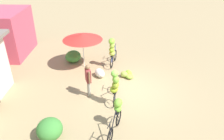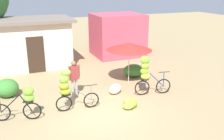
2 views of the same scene
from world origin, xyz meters
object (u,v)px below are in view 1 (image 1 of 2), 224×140
Objects in this scene: bicycle_leftmost at (117,114)px; bicycle_center_loaded at (112,50)px; shop_pink at (4,33)px; produce_sack at (100,73)px; market_umbrella at (82,37)px; banana_pile_on_ground at (127,75)px; person_vendor at (88,77)px; bicycle_near_pile at (115,85)px.

bicycle_center_loaded is (5.12, 0.31, 0.28)m from bicycle_leftmost.
bicycle_center_loaded is (-1.56, -6.82, -0.37)m from shop_pink.
market_umbrella is at bearing 41.21° from produce_sack.
person_vendor reaches higher than banana_pile_on_ground.
market_umbrella is 3.14× the size of produce_sack.
produce_sack is at bearing -114.20° from shop_pink.
market_umbrella is at bearing 65.18° from banana_pile_on_ground.
shop_pink reaches higher than banana_pile_on_ground.
shop_pink is 1.91× the size of bicycle_leftmost.
bicycle_leftmost is at bearing -176.88° from bicycle_near_pile.
banana_pile_on_ground is 1.48m from produce_sack.
bicycle_center_loaded is at bearing -18.74° from person_vendor.
person_vendor is at bearing 161.26° from bicycle_center_loaded.
bicycle_near_pile is 0.96× the size of bicycle_center_loaded.
market_umbrella is at bearing 28.31° from bicycle_near_pile.
banana_pile_on_ground is 0.50× the size of person_vendor.
banana_pile_on_ground is 2.66m from person_vendor.
bicycle_leftmost is 0.95× the size of bicycle_center_loaded.
produce_sack is (-1.13, -0.99, -1.62)m from market_umbrella.
produce_sack is at bearing 13.54° from bicycle_leftmost.
bicycle_leftmost is 5.14m from bicycle_center_loaded.
shop_pink is 1.81× the size of bicycle_center_loaded.
bicycle_leftmost is 1.63m from bicycle_near_pile.
bicycle_near_pile is at bearing -114.28° from person_vendor.
banana_pile_on_ground is (-1.14, -2.47, -1.68)m from market_umbrella.
bicycle_center_loaded is at bearing -102.92° from shop_pink.
shop_pink reaches higher than bicycle_leftmost.
bicycle_near_pile reaches higher than banana_pile_on_ground.
bicycle_center_loaded is (3.51, 0.22, 0.05)m from bicycle_near_pile.
market_umbrella reaches higher than person_vendor.
shop_pink is 7.01m from bicycle_center_loaded.
bicycle_center_loaded is at bearing 3.59° from bicycle_near_pile.
shop_pink is 1.89× the size of bicycle_near_pile.
bicycle_center_loaded is at bearing -27.50° from produce_sack.
bicycle_center_loaded is at bearing -87.09° from market_umbrella.
shop_pink is 8.69m from bicycle_near_pile.
shop_pink reaches higher than person_vendor.
bicycle_near_pile reaches higher than person_vendor.
market_umbrella is at bearing -107.59° from shop_pink.
market_umbrella is 1.82m from bicycle_center_loaded.
shop_pink is 9.80m from bicycle_leftmost.
bicycle_near_pile is (-5.07, -7.04, -0.43)m from shop_pink.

